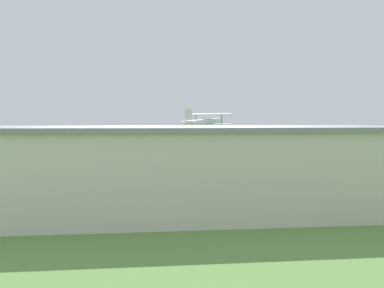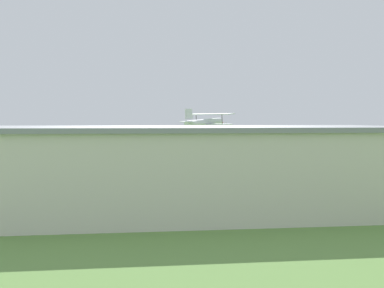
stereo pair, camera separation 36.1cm
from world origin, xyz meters
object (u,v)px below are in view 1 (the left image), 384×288
Objects in this scene: windsock at (222,126)px; person_near_hangar_door at (225,176)px; person_beside_truck at (334,181)px; person_at_fence_line at (40,182)px; hangar at (181,169)px; biplane at (205,122)px.

person_near_hangar_door is at bearing 78.32° from windsock.
person_near_hangar_door is at bearing -30.23° from person_beside_truck.
person_near_hangar_door is (10.16, -5.92, 0.05)m from person_beside_truck.
person_beside_truck is at bearing 149.77° from person_near_hangar_door.
person_at_fence_line is 42.93m from windsock.
biplane is at bearing -104.43° from hangar.
person_near_hangar_door is 32.64m from windsock.
biplane is 20.65m from person_beside_truck.
person_beside_truck is 11.76m from person_near_hangar_door.
hangar is 4.68× the size of biplane.
hangar is at bearing 127.95° from person_at_fence_line.
person_near_hangar_door is 0.24× the size of windsock.
person_at_fence_line is at bearing 51.94° from windsock.
windsock is at bearing -105.98° from hangar.
person_near_hangar_door reaches higher than person_at_fence_line.
hangar is 22.03× the size of person_at_fence_line.
person_at_fence_line is at bearing 5.76° from person_near_hangar_door.
biplane is 4.58× the size of person_near_hangar_door.
person_near_hangar_door is at bearing 91.21° from biplane.
person_near_hangar_door reaches higher than person_beside_truck.
biplane is (-7.33, -28.48, 3.53)m from hangar.
biplane is at bearing 71.92° from windsock.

